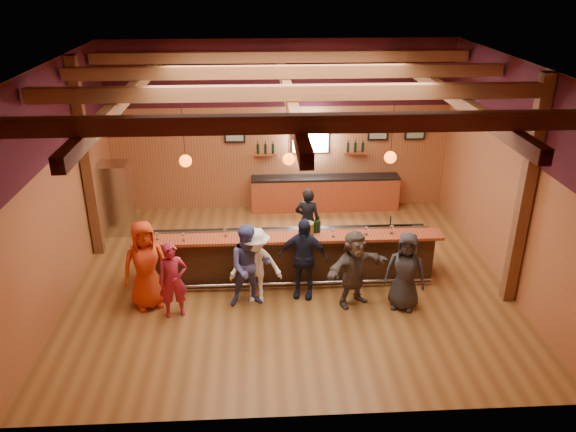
# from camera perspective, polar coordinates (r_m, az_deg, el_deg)

# --- Properties ---
(room) EXTENTS (9.04, 9.00, 4.52)m
(room) POSITION_cam_1_polar(r_m,az_deg,el_deg) (10.88, 0.07, 8.46)
(room) COLOR brown
(room) RESTS_ON ground
(bar_counter) EXTENTS (6.30, 1.07, 1.11)m
(bar_counter) POSITION_cam_1_polar(r_m,az_deg,el_deg) (11.98, 0.12, -3.91)
(bar_counter) COLOR black
(bar_counter) RESTS_ON ground
(back_bar_cabinet) EXTENTS (4.00, 0.52, 0.95)m
(back_bar_cabinet) POSITION_cam_1_polar(r_m,az_deg,el_deg) (15.33, 3.77, 2.34)
(back_bar_cabinet) COLOR #95351B
(back_bar_cabinet) RESTS_ON ground
(window) EXTENTS (0.95, 0.09, 0.95)m
(window) POSITION_cam_1_polar(r_m,az_deg,el_deg) (14.99, 2.30, 8.23)
(window) COLOR silver
(window) RESTS_ON room
(framed_pictures) EXTENTS (5.35, 0.05, 0.45)m
(framed_pictures) POSITION_cam_1_polar(r_m,az_deg,el_deg) (15.07, 5.63, 8.42)
(framed_pictures) COLOR black
(framed_pictures) RESTS_ON room
(wine_shelves) EXTENTS (3.00, 0.18, 0.30)m
(wine_shelves) POSITION_cam_1_polar(r_m,az_deg,el_deg) (15.05, 2.30, 6.59)
(wine_shelves) COLOR #95351B
(wine_shelves) RESTS_ON room
(pendant_lights) EXTENTS (4.24, 0.24, 1.37)m
(pendant_lights) POSITION_cam_1_polar(r_m,az_deg,el_deg) (10.97, 0.09, 5.84)
(pendant_lights) COLOR black
(pendant_lights) RESTS_ON room
(stainless_fridge) EXTENTS (0.70, 0.70, 1.80)m
(stainless_fridge) POSITION_cam_1_polar(r_m,az_deg,el_deg) (14.45, -16.99, 1.73)
(stainless_fridge) COLOR silver
(stainless_fridge) RESTS_ON ground
(customer_orange) EXTENTS (1.03, 0.85, 1.80)m
(customer_orange) POSITION_cam_1_polar(r_m,az_deg,el_deg) (11.13, -14.27, -4.85)
(customer_orange) COLOR red
(customer_orange) RESTS_ON ground
(customer_redvest) EXTENTS (0.61, 0.47, 1.51)m
(customer_redvest) POSITION_cam_1_polar(r_m,az_deg,el_deg) (10.79, -11.61, -6.42)
(customer_redvest) COLOR maroon
(customer_redvest) RESTS_ON ground
(customer_denim) EXTENTS (0.89, 0.73, 1.70)m
(customer_denim) POSITION_cam_1_polar(r_m,az_deg,el_deg) (10.89, -3.91, -5.08)
(customer_denim) COLOR #4C5399
(customer_denim) RESTS_ON ground
(customer_white) EXTENTS (1.03, 0.60, 1.59)m
(customer_white) POSITION_cam_1_polar(r_m,az_deg,el_deg) (11.01, -3.31, -5.05)
(customer_white) COLOR white
(customer_white) RESTS_ON ground
(customer_navy) EXTENTS (1.07, 0.64, 1.71)m
(customer_navy) POSITION_cam_1_polar(r_m,az_deg,el_deg) (11.13, 1.54, -4.31)
(customer_navy) COLOR #181E31
(customer_navy) RESTS_ON ground
(customer_brown) EXTENTS (1.50, 1.11, 1.57)m
(customer_brown) POSITION_cam_1_polar(r_m,az_deg,el_deg) (10.98, 6.73, -5.30)
(customer_brown) COLOR #544C43
(customer_brown) RESTS_ON ground
(customer_dark) EXTENTS (0.91, 0.75, 1.59)m
(customer_dark) POSITION_cam_1_polar(r_m,az_deg,el_deg) (11.02, 11.83, -5.52)
(customer_dark) COLOR #2A2A2D
(customer_dark) RESTS_ON ground
(bartender) EXTENTS (0.64, 0.48, 1.57)m
(bartender) POSITION_cam_1_polar(r_m,az_deg,el_deg) (12.89, 1.99, -0.47)
(bartender) COLOR black
(bartender) RESTS_ON ground
(ice_bucket) EXTENTS (0.23, 0.23, 0.25)m
(ice_bucket) POSITION_cam_1_polar(r_m,az_deg,el_deg) (11.47, 2.05, -1.26)
(ice_bucket) COLOR brown
(ice_bucket) RESTS_ON bar_counter
(bottle_a) EXTENTS (0.07, 0.07, 0.32)m
(bottle_a) POSITION_cam_1_polar(r_m,az_deg,el_deg) (11.53, 2.81, -1.14)
(bottle_a) COLOR black
(bottle_a) RESTS_ON bar_counter
(bottle_b) EXTENTS (0.08, 0.08, 0.36)m
(bottle_b) POSITION_cam_1_polar(r_m,az_deg,el_deg) (11.55, 3.14, -1.03)
(bottle_b) COLOR black
(bottle_b) RESTS_ON bar_counter
(glass_a) EXTENTS (0.07, 0.07, 0.16)m
(glass_a) POSITION_cam_1_polar(r_m,az_deg,el_deg) (11.54, -13.18, -1.83)
(glass_a) COLOR silver
(glass_a) RESTS_ON bar_counter
(glass_b) EXTENTS (0.07, 0.07, 0.17)m
(glass_b) POSITION_cam_1_polar(r_m,az_deg,el_deg) (11.39, -10.63, -1.92)
(glass_b) COLOR silver
(glass_b) RESTS_ON bar_counter
(glass_c) EXTENTS (0.09, 0.09, 0.19)m
(glass_c) POSITION_cam_1_polar(r_m,az_deg,el_deg) (11.44, -6.38, -1.41)
(glass_c) COLOR silver
(glass_c) RESTS_ON bar_counter
(glass_d) EXTENTS (0.09, 0.09, 0.19)m
(glass_d) POSITION_cam_1_polar(r_m,az_deg,el_deg) (11.27, -4.51, -1.74)
(glass_d) COLOR silver
(glass_d) RESTS_ON bar_counter
(glass_e) EXTENTS (0.08, 0.08, 0.18)m
(glass_e) POSITION_cam_1_polar(r_m,az_deg,el_deg) (11.40, -2.89, -1.41)
(glass_e) COLOR silver
(glass_e) RESTS_ON bar_counter
(glass_f) EXTENTS (0.08, 0.08, 0.18)m
(glass_f) POSITION_cam_1_polar(r_m,az_deg,el_deg) (11.38, 4.64, -1.53)
(glass_f) COLOR silver
(glass_f) RESTS_ON bar_counter
(glass_g) EXTENTS (0.08, 0.08, 0.18)m
(glass_g) POSITION_cam_1_polar(r_m,az_deg,el_deg) (11.54, 7.99, -1.31)
(glass_g) COLOR silver
(glass_g) RESTS_ON bar_counter
(glass_h) EXTENTS (0.09, 0.09, 0.19)m
(glass_h) POSITION_cam_1_polar(r_m,az_deg,el_deg) (11.67, 10.51, -1.14)
(glass_h) COLOR silver
(glass_h) RESTS_ON bar_counter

